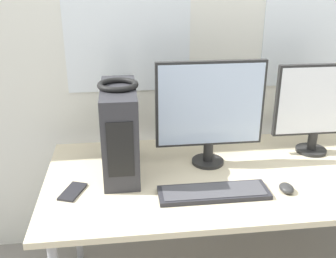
{
  "coord_description": "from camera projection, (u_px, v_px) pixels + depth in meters",
  "views": [
    {
      "loc": [
        -0.59,
        -1.2,
        1.65
      ],
      "look_at": [
        -0.4,
        0.43,
        0.97
      ],
      "focal_mm": 42.0,
      "sensor_mm": 36.0,
      "label": 1
    }
  ],
  "objects": [
    {
      "name": "cell_phone",
      "position": [
        73.0,
        192.0,
        1.73
      ],
      "size": [
        0.12,
        0.17,
        0.01
      ],
      "rotation": [
        0.0,
        0.0,
        -0.36
      ],
      "color": "#232328",
      "rests_on": "desk"
    },
    {
      "name": "monitor_right_near",
      "position": [
        318.0,
        105.0,
        2.02
      ],
      "size": [
        0.46,
        0.16,
        0.48
      ],
      "color": "black",
      "rests_on": "desk"
    },
    {
      "name": "mouse",
      "position": [
        286.0,
        188.0,
        1.73
      ],
      "size": [
        0.06,
        0.08,
        0.03
      ],
      "color": "#2D2D2D",
      "rests_on": "desk"
    },
    {
      "name": "headphones",
      "position": [
        118.0,
        85.0,
        1.76
      ],
      "size": [
        0.19,
        0.19,
        0.03
      ],
      "color": "black",
      "rests_on": "pc_tower"
    },
    {
      "name": "pc_tower",
      "position": [
        120.0,
        131.0,
        1.84
      ],
      "size": [
        0.16,
        0.43,
        0.42
      ],
      "color": "#2D2D33",
      "rests_on": "desk"
    },
    {
      "name": "keyboard",
      "position": [
        214.0,
        192.0,
        1.71
      ],
      "size": [
        0.48,
        0.15,
        0.02
      ],
      "color": "#28282D",
      "rests_on": "desk"
    },
    {
      "name": "monitor_main",
      "position": [
        210.0,
        109.0,
        1.88
      ],
      "size": [
        0.53,
        0.16,
        0.52
      ],
      "color": "black",
      "rests_on": "desk"
    },
    {
      "name": "desk",
      "position": [
        248.0,
        179.0,
        1.93
      ],
      "size": [
        1.95,
        0.87,
        0.73
      ],
      "color": "beige",
      "rests_on": "ground_plane"
    },
    {
      "name": "wall_back",
      "position": [
        226.0,
        25.0,
        2.19
      ],
      "size": [
        8.0,
        0.07,
        2.7
      ],
      "color": "silver",
      "rests_on": "ground_plane"
    }
  ]
}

